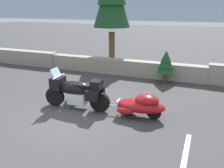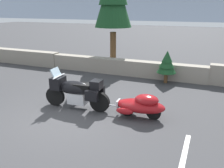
# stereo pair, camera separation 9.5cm
# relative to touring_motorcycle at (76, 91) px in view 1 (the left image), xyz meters

# --- Properties ---
(ground_plane) EXTENTS (80.00, 80.00, 0.00)m
(ground_plane) POSITION_rel_touring_motorcycle_xyz_m (0.00, -0.73, -0.62)
(ground_plane) COLOR #38383A
(stone_guard_wall) EXTENTS (24.00, 0.58, 0.89)m
(stone_guard_wall) POSITION_rel_touring_motorcycle_xyz_m (-0.23, 4.61, -0.21)
(stone_guard_wall) COLOR gray
(stone_guard_wall) RESTS_ON ground
(touring_motorcycle) EXTENTS (2.31, 0.82, 1.33)m
(touring_motorcycle) POSITION_rel_touring_motorcycle_xyz_m (0.00, 0.00, 0.00)
(touring_motorcycle) COLOR black
(touring_motorcycle) RESTS_ON ground
(car_shaped_trailer) EXTENTS (2.22, 0.82, 0.76)m
(car_shaped_trailer) POSITION_rel_touring_motorcycle_xyz_m (2.17, 0.13, -0.21)
(car_shaped_trailer) COLOR black
(car_shaped_trailer) RESTS_ON ground
(pine_sapling_near) EXTENTS (0.86, 0.86, 1.46)m
(pine_sapling_near) POSITION_rel_touring_motorcycle_xyz_m (2.22, 4.02, 0.29)
(pine_sapling_near) COLOR brown
(pine_sapling_near) RESTS_ON ground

